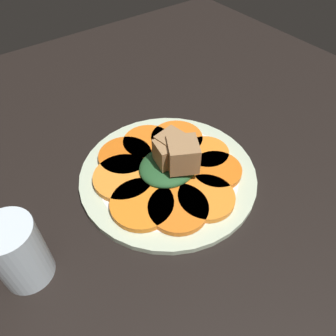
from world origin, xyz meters
The scene contains 14 objects.
table_slab centered at (0.00, 0.00, 1.00)cm, with size 120.00×120.00×2.00cm, color black.
plate centered at (0.00, 0.00, 2.52)cm, with size 29.58×29.58×1.05cm.
carrot_slice_0 centered at (3.45, 7.22, 3.59)cm, with size 9.22×9.22×0.99cm, color orange.
carrot_slice_1 centered at (-1.30, 8.19, 3.59)cm, with size 8.90×8.90×0.99cm, color orange.
carrot_slice_2 centered at (-6.49, 4.84, 3.59)cm, with size 8.35×8.35×0.99cm, color orange.
carrot_slice_3 centered at (-7.88, 0.71, 3.59)cm, with size 7.80×7.80×0.99cm, color orange.
carrot_slice_4 centered at (-5.98, -5.36, 3.59)cm, with size 9.44×9.44×0.99cm, color orange.
carrot_slice_5 centered at (-1.11, -7.68, 3.59)cm, with size 8.89×8.89×0.99cm, color orange.
carrot_slice_6 centered at (4.00, -7.09, 3.59)cm, with size 9.24×9.24×0.99cm, color #D76215.
carrot_slice_7 centered at (6.79, -3.01, 3.59)cm, with size 9.98×9.98×0.99cm, color orange.
carrot_slice_8 centered at (7.35, 3.28, 3.59)cm, with size 9.80×9.80×0.99cm, color orange.
center_pile centered at (-0.50, 0.35, 6.13)cm, with size 9.83×9.66×7.27cm.
fork centered at (-2.15, -7.48, 3.30)cm, with size 17.19×2.93×0.40cm.
water_glass centered at (25.03, 2.80, 7.09)cm, with size 6.56×6.56×10.18cm.
Camera 1 is at (22.16, 29.88, 43.44)cm, focal length 35.00 mm.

